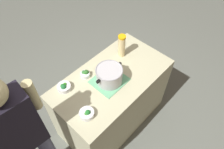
{
  "coord_description": "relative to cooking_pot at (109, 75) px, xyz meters",
  "views": [
    {
      "loc": [
        1.01,
        0.95,
        2.63
      ],
      "look_at": [
        0.0,
        0.0,
        0.94
      ],
      "focal_mm": 34.07,
      "sensor_mm": 36.0,
      "label": 1
    }
  ],
  "objects": [
    {
      "name": "cooking_pot",
      "position": [
        0.0,
        0.0,
        0.0
      ],
      "size": [
        0.34,
        0.27,
        0.17
      ],
      "color": "#B7B7BC",
      "rests_on": "dish_cloth"
    },
    {
      "name": "dish_cloth",
      "position": [
        0.0,
        -0.0,
        -0.09
      ],
      "size": [
        0.33,
        0.3,
        0.01
      ],
      "primitive_type": "cube",
      "color": "#69B786",
      "rests_on": "counter_slab"
    },
    {
      "name": "lemonade_pitcher",
      "position": [
        -0.37,
        -0.16,
        0.04
      ],
      "size": [
        0.08,
        0.08,
        0.28
      ],
      "color": "#F6D895",
      "rests_on": "counter_slab"
    },
    {
      "name": "broccoli_bowl_front",
      "position": [
        0.43,
        0.12,
        -0.07
      ],
      "size": [
        0.14,
        0.14,
        0.08
      ],
      "color": "silver",
      "rests_on": "counter_slab"
    },
    {
      "name": "ground_plane",
      "position": [
        -0.05,
        -0.01,
        -0.99
      ],
      "size": [
        8.0,
        8.0,
        0.0
      ],
      "primitive_type": "plane",
      "color": "slate"
    },
    {
      "name": "person_cook",
      "position": [
        0.93,
        -0.09,
        -0.06
      ],
      "size": [
        0.5,
        0.23,
        1.67
      ],
      "color": "#484966",
      "rests_on": "ground_plane"
    },
    {
      "name": "broccoli_bowl_center",
      "position": [
        0.38,
        -0.26,
        -0.07
      ],
      "size": [
        0.14,
        0.14,
        0.08
      ],
      "color": "silver",
      "rests_on": "counter_slab"
    },
    {
      "name": "counter_slab",
      "position": [
        -0.05,
        -0.01,
        -0.54
      ],
      "size": [
        1.31,
        0.71,
        0.89
      ],
      "primitive_type": "cube",
      "color": "#BEBC97",
      "rests_on": "ground_plane"
    },
    {
      "name": "broccoli_bowl_back",
      "position": [
        0.12,
        -0.23,
        -0.06
      ],
      "size": [
        0.1,
        0.1,
        0.08
      ],
      "color": "silver",
      "rests_on": "counter_slab"
    }
  ]
}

